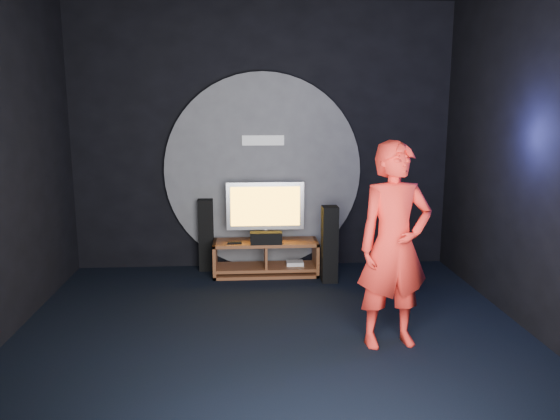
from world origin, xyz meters
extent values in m
plane|color=black|center=(0.00, 0.00, 0.00)|extent=(5.00, 5.00, 0.00)
cube|color=black|center=(0.00, 2.50, 1.75)|extent=(5.00, 0.04, 3.50)
cube|color=black|center=(0.00, -2.50, 1.75)|extent=(5.00, 0.04, 3.50)
cube|color=black|center=(2.50, 0.00, 1.75)|extent=(0.04, 5.00, 3.50)
cylinder|color=#515156|center=(0.00, 2.44, 1.30)|extent=(2.60, 0.08, 2.60)
cube|color=white|center=(0.00, 2.39, 1.72)|extent=(0.55, 0.03, 0.13)
cube|color=brown|center=(0.01, 2.05, 0.43)|extent=(1.35, 0.45, 0.04)
cube|color=brown|center=(0.01, 2.05, 0.10)|extent=(1.31, 0.42, 0.04)
cube|color=brown|center=(-0.64, 2.05, 0.23)|extent=(0.04, 0.45, 0.45)
cube|color=brown|center=(0.67, 2.05, 0.23)|extent=(0.04, 0.45, 0.45)
cube|color=brown|center=(0.01, 2.05, 0.27)|extent=(0.03, 0.40, 0.29)
cube|color=brown|center=(0.01, 2.05, 0.02)|extent=(1.35, 0.45, 0.04)
cube|color=silver|center=(0.39, 2.05, 0.14)|extent=(0.22, 0.16, 0.05)
cube|color=silver|center=(0.01, 2.12, 0.47)|extent=(0.36, 0.22, 0.04)
cylinder|color=silver|center=(0.01, 2.12, 0.54)|extent=(0.07, 0.07, 0.10)
cube|color=silver|center=(0.01, 2.12, 0.90)|extent=(1.00, 0.06, 0.62)
cube|color=#FFA923|center=(0.01, 2.09, 0.90)|extent=(0.89, 0.01, 0.51)
cube|color=black|center=(0.01, 1.90, 0.53)|extent=(0.40, 0.15, 0.15)
cube|color=black|center=(-0.38, 1.93, 0.46)|extent=(0.18, 0.05, 0.02)
cube|color=black|center=(-0.77, 2.33, 0.48)|extent=(0.19, 0.21, 0.96)
cube|color=black|center=(0.79, 1.72, 0.48)|extent=(0.19, 0.21, 0.96)
cube|color=black|center=(1.64, 1.44, 0.18)|extent=(0.32, 0.32, 0.35)
imported|color=red|center=(1.08, -0.12, 0.94)|extent=(0.74, 0.55, 1.88)
camera|label=1|loc=(-0.26, -4.78, 2.18)|focal=35.00mm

